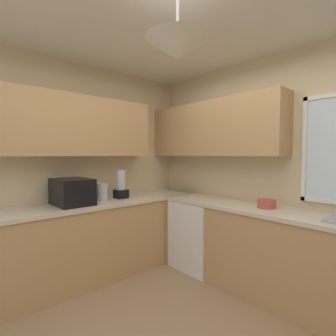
{
  "coord_description": "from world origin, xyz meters",
  "views": [
    {
      "loc": [
        1.27,
        -1.23,
        1.47
      ],
      "look_at": [
        -0.64,
        0.49,
        1.33
      ],
      "focal_mm": 27.54,
      "sensor_mm": 36.0,
      "label": 1
    }
  ],
  "objects": [
    {
      "name": "microwave",
      "position": [
        -1.57,
        -0.12,
        1.05
      ],
      "size": [
        0.48,
        0.36,
        0.29
      ],
      "primitive_type": "cube",
      "color": "black",
      "rests_on": "counter_run_left"
    },
    {
      "name": "bowl",
      "position": [
        -0.03,
        1.33,
        0.95
      ],
      "size": [
        0.19,
        0.19,
        0.09
      ],
      "primitive_type": "cylinder",
      "color": "#B74C42",
      "rests_on": "counter_run_back"
    },
    {
      "name": "room_shell",
      "position": [
        -0.36,
        0.47,
        1.75
      ],
      "size": [
        3.88,
        3.4,
        2.66
      ],
      "color": "beige",
      "rests_on": "ground_plane"
    },
    {
      "name": "dishwasher",
      "position": [
        -0.91,
        1.3,
        0.43
      ],
      "size": [
        0.6,
        0.6,
        0.86
      ],
      "primitive_type": "cube",
      "color": "white",
      "rests_on": "ground_plane"
    },
    {
      "name": "counter_run_back",
      "position": [
        0.21,
        1.33,
        0.45
      ],
      "size": [
        2.97,
        0.65,
        0.91
      ],
      "color": "tan",
      "rests_on": "ground_plane"
    },
    {
      "name": "kettle",
      "position": [
        -1.55,
        0.23,
        1.01
      ],
      "size": [
        0.14,
        0.14,
        0.21
      ],
      "primitive_type": "cylinder",
      "color": "#B7B7BC",
      "rests_on": "counter_run_left"
    },
    {
      "name": "blender_appliance",
      "position": [
        -1.57,
        0.51,
        1.07
      ],
      "size": [
        0.15,
        0.15,
        0.36
      ],
      "color": "black",
      "rests_on": "counter_run_left"
    },
    {
      "name": "counter_run_left",
      "position": [
        -1.57,
        0.0,
        0.45
      ],
      "size": [
        0.65,
        3.01,
        0.91
      ],
      "color": "tan",
      "rests_on": "ground_plane"
    }
  ]
}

